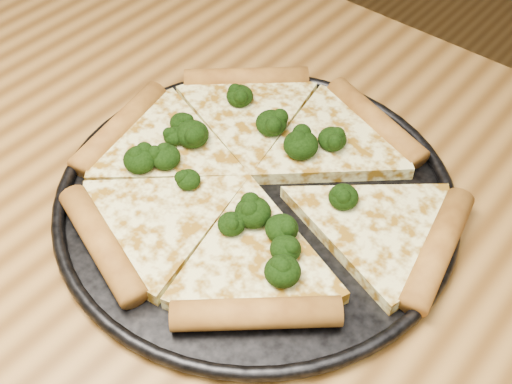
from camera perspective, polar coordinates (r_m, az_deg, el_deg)
The scene contains 4 objects.
dining_table at distance 0.74m, azimuth -3.32°, elevation -8.52°, with size 1.20×0.90×0.75m.
pizza_pan at distance 0.69m, azimuth 0.00°, elevation -0.46°, with size 0.41×0.41×0.02m.
pizza at distance 0.69m, azimuth -0.05°, elevation 1.12°, with size 0.42×0.39×0.03m.
broccoli_florets at distance 0.69m, azimuth -0.94°, elevation 1.96°, with size 0.24×0.20×0.03m.
Camera 1 is at (0.30, -0.29, 1.27)m, focal length 47.06 mm.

